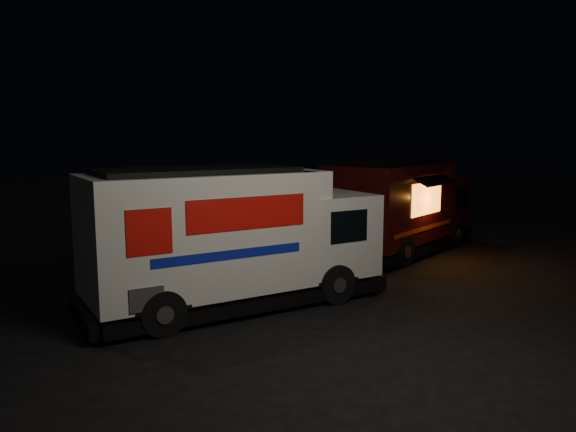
# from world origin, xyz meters

# --- Properties ---
(ground) EXTENTS (80.00, 80.00, 0.00)m
(ground) POSITION_xyz_m (0.00, 0.00, 0.00)
(ground) COLOR black
(ground) RESTS_ON ground
(white_truck) EXTENTS (6.47, 2.46, 2.89)m
(white_truck) POSITION_xyz_m (-0.29, 1.28, 1.45)
(white_truck) COLOR silver
(white_truck) RESTS_ON ground
(red_truck) EXTENTS (6.39, 3.93, 2.79)m
(red_truck) POSITION_xyz_m (6.44, 3.29, 1.40)
(red_truck) COLOR #380A0D
(red_truck) RESTS_ON ground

